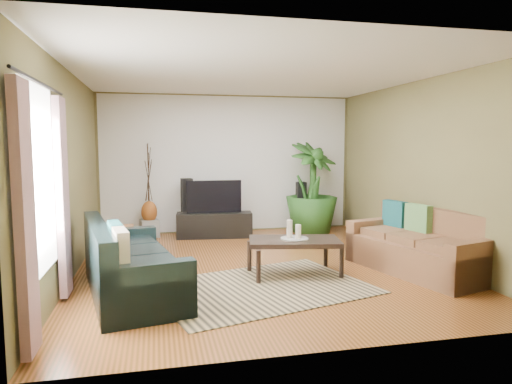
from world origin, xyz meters
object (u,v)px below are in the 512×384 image
object	(u,v)px
potted_plant	(312,188)
speaker_right	(301,206)
coffee_table	(294,257)
pedestal	(150,228)
sofa_left	(133,258)
television	(214,196)
tv_stand	(214,225)
speaker_left	(187,207)
side_table	(115,246)
vase	(149,212)
sofa_right	(417,241)

from	to	relation	value
potted_plant	speaker_right	bearing A→B (deg)	112.44
coffee_table	pedestal	distance (m)	3.57
sofa_left	television	xyz separation A→B (m)	(1.34, 3.04, 0.34)
tv_stand	speaker_left	distance (m)	0.63
speaker_left	side_table	distance (m)	2.19
potted_plant	vase	bearing A→B (deg)	174.67
side_table	sofa_right	bearing A→B (deg)	-18.06
tv_stand	speaker_right	xyz separation A→B (m)	(1.80, 0.31, 0.26)
vase	speaker_left	bearing A→B (deg)	-6.84
coffee_table	tv_stand	xyz separation A→B (m)	(-0.73, 2.71, -0.01)
coffee_table	speaker_right	bearing A→B (deg)	81.19
side_table	tv_stand	bearing A→B (deg)	44.21
speaker_left	television	bearing A→B (deg)	-30.53
pedestal	side_table	bearing A→B (deg)	-103.58
coffee_table	vase	world-z (taller)	vase
pedestal	side_table	world-z (taller)	side_table
potted_plant	pedestal	world-z (taller)	potted_plant
sofa_left	vase	size ratio (longest dim) A/B	5.16
pedestal	speaker_left	bearing A→B (deg)	-6.84
speaker_left	speaker_right	bearing A→B (deg)	-5.73
sofa_left	side_table	distance (m)	1.46
potted_plant	pedestal	distance (m)	3.20
coffee_table	potted_plant	bearing A→B (deg)	77.15
sofa_right	speaker_left	distance (m)	4.28
vase	coffee_table	bearing A→B (deg)	-57.55
sofa_right	speaker_left	bearing A→B (deg)	-152.97
potted_plant	vase	xyz separation A→B (m)	(-3.11, 0.29, -0.42)
side_table	television	bearing A→B (deg)	44.56
television	vase	xyz separation A→B (m)	(-1.19, 0.29, -0.30)
sofa_left	vase	world-z (taller)	sofa_left
sofa_right	sofa_left	bearing A→B (deg)	-103.95
tv_stand	speaker_left	world-z (taller)	speaker_left
coffee_table	sofa_left	bearing A→B (deg)	-160.48
vase	side_table	distance (m)	1.98
coffee_table	vase	bearing A→B (deg)	133.19
coffee_table	television	bearing A→B (deg)	115.66
sofa_right	potted_plant	size ratio (longest dim) A/B	1.09
speaker_right	potted_plant	world-z (taller)	potted_plant
tv_stand	television	bearing A→B (deg)	95.90
tv_stand	speaker_right	distance (m)	1.84
sofa_right	speaker_right	xyz separation A→B (m)	(-0.60, 3.24, 0.07)
television	potted_plant	world-z (taller)	potted_plant
speaker_left	pedestal	world-z (taller)	speaker_left
speaker_right	side_table	bearing A→B (deg)	-149.69
speaker_left	potted_plant	size ratio (longest dim) A/B	0.62
speaker_right	tv_stand	bearing A→B (deg)	-169.00
sofa_left	sofa_right	world-z (taller)	same
television	potted_plant	distance (m)	1.92
sofa_right	speaker_right	world-z (taller)	speaker_right
speaker_left	sofa_right	bearing A→B (deg)	-55.39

